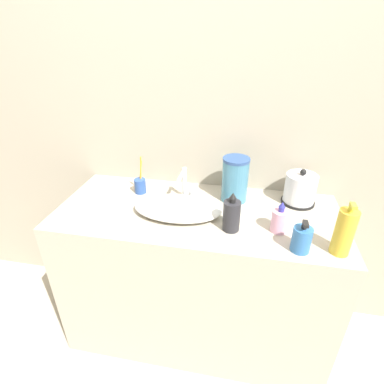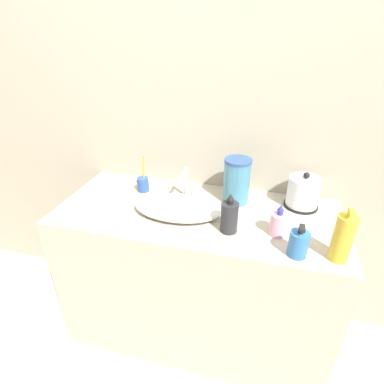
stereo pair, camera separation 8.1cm
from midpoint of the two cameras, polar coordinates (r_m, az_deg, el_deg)
name	(u,v)px [view 2 (the right image)]	position (r m, az deg, el deg)	size (l,w,h in m)	color
ground_plane	(183,371)	(1.84, -0.27, -30.95)	(12.00, 12.00, 0.00)	#BCB29E
wall_back	(213,96)	(1.55, 5.64, 17.66)	(6.00, 0.04, 2.60)	#ADA38E
vanity_counter	(197,275)	(1.69, 2.33, -15.56)	(1.35, 0.57, 0.82)	#B7AD99
sink_basin	(177,207)	(1.41, -1.15, -2.93)	(0.42, 0.25, 0.06)	white
faucet	(186,182)	(1.49, 0.48, 1.82)	(0.06, 0.14, 0.17)	silver
electric_kettle	(303,193)	(1.55, 21.79, -0.29)	(0.16, 0.16, 0.18)	black
toothbrush_cup	(143,184)	(1.61, -7.87, 1.55)	(0.06, 0.06, 0.21)	#2D519E
lotion_bottle	(343,238)	(1.25, 28.50, -7.75)	(0.07, 0.07, 0.22)	gold
shampoo_bottle	(278,223)	(1.32, 17.86, -5.76)	(0.07, 0.07, 0.14)	#EAA8C6
mouthwash_bottle	(229,217)	(1.28, 8.93, -4.67)	(0.07, 0.07, 0.18)	#28282D
hand_cream_bottle	(298,243)	(1.23, 21.45, -9.15)	(0.07, 0.07, 0.14)	#3370B7
water_pitcher	(237,181)	(1.49, 10.06, 2.11)	(0.13, 0.13, 0.23)	teal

